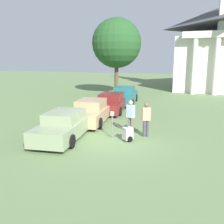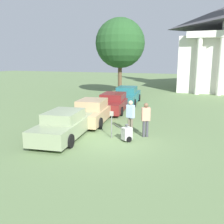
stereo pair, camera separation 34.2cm
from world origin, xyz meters
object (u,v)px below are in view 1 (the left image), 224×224
at_px(person_worker, 131,115).
at_px(church, 224,43).
at_px(parked_car_tan, 92,112).
at_px(parked_car_maroon, 112,103).
at_px(parked_car_sage, 66,125).
at_px(equipment_cart, 128,133).
at_px(parking_meter, 112,120).
at_px(person_supervisor, 146,117).
at_px(parked_car_teal, 125,96).

relative_size(person_worker, church, 0.07).
height_order(parked_car_tan, parked_car_maroon, parked_car_tan).
relative_size(parked_car_sage, equipment_cart, 5.28).
height_order(parking_meter, person_worker, person_worker).
relative_size(person_supervisor, equipment_cart, 1.78).
height_order(parked_car_teal, person_worker, person_worker).
height_order(parked_car_maroon, person_supervisor, person_supervisor).
height_order(parked_car_teal, person_supervisor, person_supervisor).
bearing_deg(parked_car_tan, person_worker, -35.48).
relative_size(parked_car_tan, person_supervisor, 2.74).
bearing_deg(parked_car_tan, parked_car_teal, 82.16).
relative_size(parking_meter, person_worker, 0.76).
bearing_deg(parked_car_teal, person_supervisor, -74.84).
bearing_deg(parked_car_maroon, church, 57.18).
relative_size(parked_car_maroon, person_supervisor, 3.08).
distance_m(parked_car_tan, person_worker, 3.34).
relative_size(parked_car_teal, person_supervisor, 2.95).
xyz_separation_m(parked_car_maroon, person_supervisor, (3.84, -5.65, 0.37)).
height_order(parking_meter, equipment_cart, parking_meter).
height_order(parked_car_maroon, person_worker, person_worker).
xyz_separation_m(parked_car_tan, person_worker, (2.94, -1.54, 0.36)).
distance_m(parked_car_tan, equipment_cart, 4.25).
bearing_deg(person_worker, parked_car_tan, -7.22).
bearing_deg(parked_car_teal, parked_car_tan, -97.84).
distance_m(parked_car_tan, parked_car_maroon, 3.81).
bearing_deg(person_supervisor, parked_car_maroon, -84.97).
distance_m(parked_car_tan, parked_car_teal, 7.21).
xyz_separation_m(parked_car_sage, parked_car_maroon, (0.00, 7.07, 0.00)).
height_order(parked_car_maroon, equipment_cart, parked_car_maroon).
height_order(parking_meter, person_supervisor, person_supervisor).
height_order(equipment_cart, church, church).
bearing_deg(parked_car_tan, parked_car_maroon, 82.16).
height_order(parked_car_sage, parked_car_teal, parked_car_teal).
bearing_deg(equipment_cart, parked_car_maroon, 153.31).
height_order(parked_car_sage, parking_meter, parked_car_sage).
bearing_deg(church, parked_car_teal, -119.49).
xyz_separation_m(parked_car_tan, parking_meter, (2.28, -2.62, 0.28)).
relative_size(parked_car_maroon, parked_car_teal, 1.04).
relative_size(parked_car_sage, person_worker, 2.93).
bearing_deg(equipment_cart, person_supervisor, 93.57).
relative_size(parked_car_teal, equipment_cart, 5.25).
bearing_deg(church, parked_car_tan, -111.27).
xyz_separation_m(parked_car_sage, church, (8.99, 26.37, 5.37)).
xyz_separation_m(person_worker, person_supervisor, (0.90, -0.30, -0.01)).
distance_m(parking_meter, church, 27.07).
distance_m(parked_car_maroon, person_worker, 6.12).
bearing_deg(parked_car_maroon, parked_car_teal, 82.16).
distance_m(person_supervisor, equipment_cart, 1.37).
bearing_deg(parked_car_teal, parking_meter, -84.77).
relative_size(parked_car_teal, parking_meter, 3.83).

